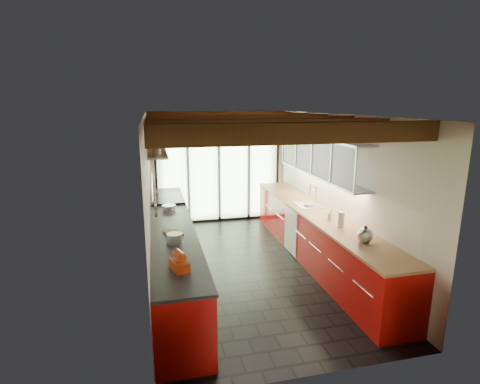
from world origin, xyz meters
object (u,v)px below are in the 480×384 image
at_px(bowl, 309,205).
at_px(paper_towel, 341,219).
at_px(stand_mixer, 179,262).
at_px(soap_bottle, 331,215).
at_px(kettle, 365,234).

bearing_deg(bowl, paper_towel, -90.00).
distance_m(paper_towel, bowl, 1.22).
height_order(paper_towel, bowl, paper_towel).
xyz_separation_m(stand_mixer, soap_bottle, (2.54, 1.31, -0.01)).
bearing_deg(kettle, paper_towel, 90.00).
bearing_deg(kettle, bowl, 90.00).
bearing_deg(paper_towel, soap_bottle, 90.00).
relative_size(kettle, paper_towel, 0.99).
xyz_separation_m(soap_bottle, bowl, (0.00, 0.88, -0.06)).
bearing_deg(stand_mixer, soap_bottle, 27.35).
bearing_deg(bowl, soap_bottle, -90.00).
distance_m(paper_towel, soap_bottle, 0.34).
height_order(stand_mixer, soap_bottle, stand_mixer).
relative_size(paper_towel, bowl, 1.55).
bearing_deg(stand_mixer, kettle, 6.86).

